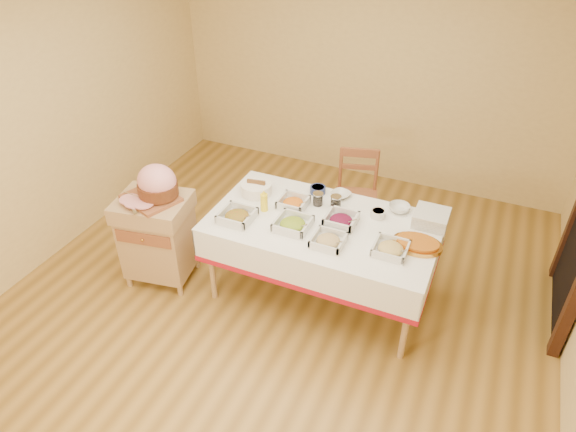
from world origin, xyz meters
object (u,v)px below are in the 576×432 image
(bread_basket, at_px, (256,188))
(dining_table, at_px, (322,238))
(butcher_cart, at_px, (157,234))
(preserve_jar_left, at_px, (318,200))
(dining_chair, at_px, (356,195))
(preserve_jar_right, at_px, (336,203))
(mustard_bottle, at_px, (264,201))
(ham_on_board, at_px, (156,185))
(plate_stack, at_px, (431,218))
(brass_platter, at_px, (417,244))

(bread_basket, bearing_deg, dining_table, -14.40)
(butcher_cart, distance_m, preserve_jar_left, 1.43)
(dining_chair, xyz_separation_m, preserve_jar_right, (0.02, -0.72, 0.35))
(butcher_cart, bearing_deg, dining_chair, 43.67)
(butcher_cart, bearing_deg, bread_basket, 37.64)
(mustard_bottle, relative_size, bread_basket, 0.71)
(bread_basket, bearing_deg, butcher_cart, -142.36)
(preserve_jar_left, bearing_deg, preserve_jar_right, 3.63)
(mustard_bottle, bearing_deg, butcher_cart, -159.33)
(ham_on_board, bearing_deg, bread_basket, 37.62)
(plate_stack, bearing_deg, brass_platter, -95.78)
(plate_stack, bearing_deg, dining_table, -157.63)
(plate_stack, bearing_deg, preserve_jar_left, -173.64)
(ham_on_board, height_order, plate_stack, ham_on_board)
(bread_basket, distance_m, plate_stack, 1.48)
(dining_chair, distance_m, plate_stack, 1.07)
(butcher_cart, relative_size, preserve_jar_right, 7.11)
(preserve_jar_right, xyz_separation_m, bread_basket, (-0.71, -0.06, -0.00))
(ham_on_board, distance_m, plate_stack, 2.23)
(preserve_jar_left, height_order, mustard_bottle, mustard_bottle)
(plate_stack, bearing_deg, mustard_bottle, -164.52)
(dining_table, relative_size, preserve_jar_right, 15.59)
(dining_chair, bearing_deg, ham_on_board, -136.15)
(preserve_jar_right, bearing_deg, brass_platter, -18.25)
(dining_table, bearing_deg, preserve_jar_right, 84.56)
(dining_chair, xyz_separation_m, plate_stack, (0.79, -0.63, 0.35))
(brass_platter, bearing_deg, butcher_cart, -170.55)
(ham_on_board, distance_m, preserve_jar_right, 1.48)
(mustard_bottle, bearing_deg, ham_on_board, -160.49)
(preserve_jar_right, bearing_deg, preserve_jar_left, -176.37)
(bread_basket, bearing_deg, ham_on_board, -142.38)
(preserve_jar_right, relative_size, bread_basket, 0.43)
(plate_stack, bearing_deg, dining_chair, 141.36)
(dining_chair, distance_m, ham_on_board, 1.92)
(butcher_cart, xyz_separation_m, plate_stack, (2.17, 0.69, 0.34))
(dining_table, xyz_separation_m, mustard_bottle, (-0.51, -0.03, 0.25))
(dining_chair, height_order, brass_platter, dining_chair)
(butcher_cart, bearing_deg, preserve_jar_right, 22.99)
(dining_table, xyz_separation_m, brass_platter, (0.75, -0.01, 0.18))
(butcher_cart, height_order, plate_stack, plate_stack)
(ham_on_board, relative_size, brass_platter, 1.23)
(preserve_jar_left, bearing_deg, butcher_cart, -154.90)
(ham_on_board, bearing_deg, preserve_jar_left, 24.53)
(butcher_cart, relative_size, ham_on_board, 1.79)
(butcher_cart, bearing_deg, preserve_jar_left, 25.10)
(dining_table, distance_m, ham_on_board, 1.43)
(ham_on_board, bearing_deg, brass_platter, 8.68)
(brass_platter, bearing_deg, mustard_bottle, -178.89)
(dining_chair, relative_size, plate_stack, 3.42)
(dining_table, height_order, preserve_jar_right, preserve_jar_right)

